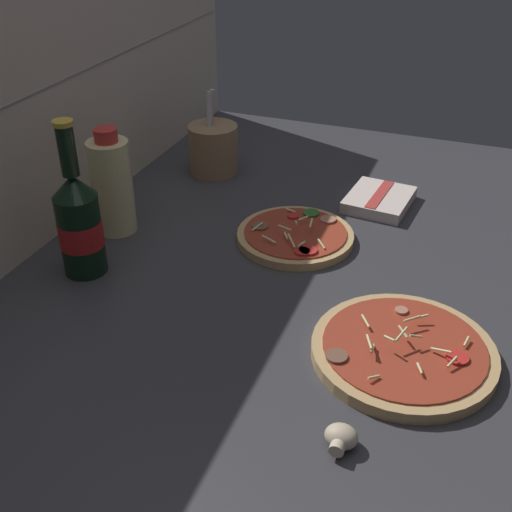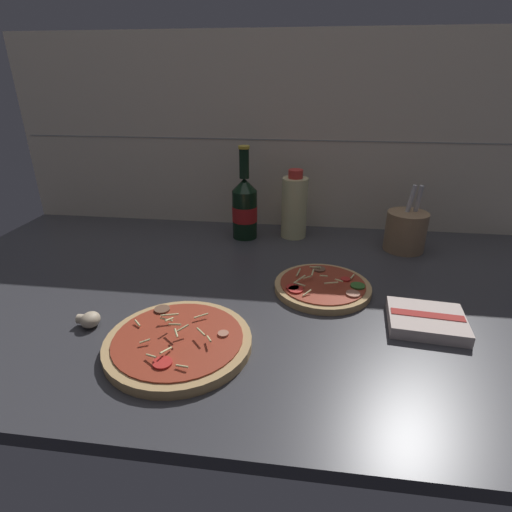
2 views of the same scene
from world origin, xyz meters
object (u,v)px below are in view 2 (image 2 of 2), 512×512
at_px(mushroom_left, 89,320).
at_px(utensil_crock, 406,231).
at_px(oil_bottle, 294,207).
at_px(pizza_near, 179,342).
at_px(beer_bottle, 245,207).
at_px(dish_towel, 426,320).
at_px(pizza_far, 322,287).

relative_size(mushroom_left, utensil_crock, 0.24).
relative_size(oil_bottle, mushroom_left, 4.66).
relative_size(pizza_near, beer_bottle, 0.97).
bearing_deg(oil_bottle, dish_towel, -58.13).
bearing_deg(beer_bottle, utensil_crock, -4.69).
height_order(pizza_far, beer_bottle, beer_bottle).
height_order(mushroom_left, utensil_crock, utensil_crock).
bearing_deg(beer_bottle, pizza_near, -93.49).
xyz_separation_m(pizza_far, beer_bottle, (-0.23, 0.31, 0.09)).
relative_size(utensil_crock, dish_towel, 1.19).
relative_size(beer_bottle, oil_bottle, 1.33).
height_order(beer_bottle, dish_towel, beer_bottle).
height_order(pizza_near, oil_bottle, oil_bottle).
bearing_deg(oil_bottle, pizza_far, -76.19).
relative_size(pizza_far, beer_bottle, 0.80).
bearing_deg(oil_bottle, mushroom_left, -124.63).
bearing_deg(beer_bottle, oil_bottle, 10.32).
height_order(pizza_near, utensil_crock, utensil_crock).
distance_m(utensil_crock, dish_towel, 0.39).
distance_m(beer_bottle, mushroom_left, 0.57).
relative_size(beer_bottle, dish_towel, 1.76).
bearing_deg(beer_bottle, pizza_far, -53.50).
relative_size(pizza_far, utensil_crock, 1.19).
relative_size(pizza_near, dish_towel, 1.71).
height_order(pizza_far, utensil_crock, utensil_crock).
distance_m(pizza_near, oil_bottle, 0.62).
xyz_separation_m(mushroom_left, utensil_crock, (0.69, 0.48, 0.04)).
bearing_deg(beer_bottle, mushroom_left, -113.85).
relative_size(oil_bottle, dish_towel, 1.32).
relative_size(pizza_near, pizza_far, 1.21).
bearing_deg(mushroom_left, pizza_near, -12.42).
relative_size(mushroom_left, dish_towel, 0.28).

